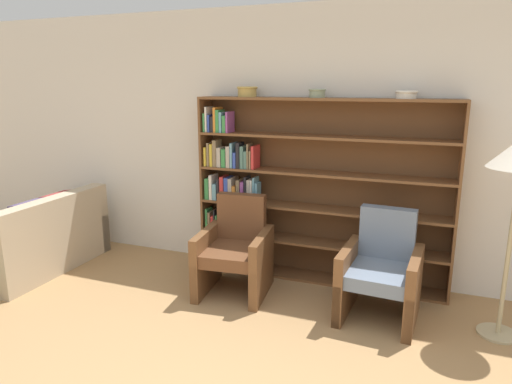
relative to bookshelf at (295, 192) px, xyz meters
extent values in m
cube|color=silver|center=(0.35, 0.17, 0.48)|extent=(12.00, 0.06, 2.75)
cube|color=brown|center=(-1.00, -0.02, 0.03)|extent=(0.02, 0.30, 1.85)
cube|color=brown|center=(1.53, -0.02, 0.03)|extent=(0.02, 0.30, 1.85)
cube|color=brown|center=(0.27, -0.02, 0.94)|extent=(2.50, 0.30, 0.02)
cube|color=brown|center=(0.27, -0.02, -0.89)|extent=(2.50, 0.30, 0.03)
cube|color=brown|center=(0.27, 0.13, 0.03)|extent=(2.50, 0.01, 1.85)
cube|color=#334CB2|center=(-0.95, -0.07, -0.74)|extent=(0.03, 0.16, 0.27)
cube|color=white|center=(-0.91, -0.07, -0.79)|extent=(0.02, 0.16, 0.16)
cube|color=#4C756B|center=(-0.88, -0.05, -0.77)|extent=(0.03, 0.19, 0.21)
cube|color=#388C47|center=(-0.84, -0.06, -0.78)|extent=(0.02, 0.18, 0.18)
cube|color=gold|center=(-0.80, -0.05, -0.74)|extent=(0.04, 0.20, 0.26)
cube|color=#994C99|center=(-0.75, -0.08, -0.78)|extent=(0.04, 0.13, 0.18)
cube|color=#388C47|center=(-0.71, -0.06, -0.77)|extent=(0.04, 0.16, 0.21)
cube|color=orange|center=(-0.67, -0.07, -0.78)|extent=(0.03, 0.15, 0.19)
cube|color=#334CB2|center=(-0.63, -0.08, -0.77)|extent=(0.04, 0.12, 0.21)
cube|color=#669EB2|center=(-0.59, -0.05, -0.77)|extent=(0.04, 0.20, 0.21)
cube|color=#388C47|center=(-0.54, -0.07, -0.75)|extent=(0.04, 0.16, 0.24)
cube|color=white|center=(-0.51, -0.06, -0.74)|extent=(0.03, 0.18, 0.28)
cube|color=#4C756B|center=(-0.48, -0.07, -0.77)|extent=(0.02, 0.14, 0.21)
cube|color=#7F6B4C|center=(-0.45, -0.06, -0.79)|extent=(0.02, 0.18, 0.17)
cube|color=#B2A899|center=(-0.42, -0.08, -0.77)|extent=(0.02, 0.13, 0.20)
cube|color=#7F6B4C|center=(-0.39, -0.07, -0.77)|extent=(0.04, 0.16, 0.20)
cube|color=brown|center=(0.27, -0.02, -0.50)|extent=(2.50, 0.30, 0.03)
cube|color=#388C47|center=(-0.95, -0.07, -0.36)|extent=(0.02, 0.15, 0.25)
cube|color=#7F6B4C|center=(-0.92, -0.06, -0.38)|extent=(0.03, 0.18, 0.22)
cube|color=red|center=(-0.89, -0.07, -0.40)|extent=(0.03, 0.15, 0.18)
cube|color=black|center=(-0.86, -0.07, -0.36)|extent=(0.02, 0.16, 0.25)
cube|color=#388C47|center=(-0.84, -0.08, -0.39)|extent=(0.02, 0.13, 0.19)
cube|color=orange|center=(-0.80, -0.08, -0.39)|extent=(0.04, 0.14, 0.20)
cube|color=#4C756B|center=(-0.76, -0.09, -0.39)|extent=(0.02, 0.12, 0.20)
cube|color=#7F6B4C|center=(-0.72, -0.08, -0.40)|extent=(0.04, 0.12, 0.18)
cube|color=#7F6B4C|center=(-0.68, -0.06, -0.39)|extent=(0.03, 0.18, 0.20)
cube|color=gold|center=(-0.64, -0.08, -0.37)|extent=(0.03, 0.13, 0.24)
cube|color=#7F6B4C|center=(-0.61, -0.07, -0.40)|extent=(0.03, 0.16, 0.18)
cube|color=red|center=(-0.58, -0.05, -0.37)|extent=(0.02, 0.19, 0.24)
cube|color=#7F6B4C|center=(-0.56, -0.06, -0.39)|extent=(0.02, 0.18, 0.20)
cube|color=#7F6B4C|center=(-0.53, -0.08, -0.36)|extent=(0.02, 0.13, 0.27)
cube|color=brown|center=(0.27, -0.02, -0.14)|extent=(2.50, 0.30, 0.02)
cube|color=#388C47|center=(-0.94, -0.05, -0.01)|extent=(0.04, 0.19, 0.23)
cube|color=white|center=(-0.90, -0.06, 0.01)|extent=(0.03, 0.17, 0.27)
cube|color=#669EB2|center=(-0.85, -0.06, -0.04)|extent=(0.04, 0.17, 0.17)
cube|color=black|center=(-0.81, -0.06, -0.01)|extent=(0.02, 0.17, 0.23)
cube|color=red|center=(-0.77, -0.07, 0.00)|extent=(0.04, 0.16, 0.26)
cube|color=#334CB2|center=(-0.71, -0.06, 0.00)|extent=(0.04, 0.18, 0.25)
cube|color=#B2A899|center=(-0.67, -0.05, -0.01)|extent=(0.04, 0.20, 0.24)
cube|color=orange|center=(-0.63, -0.06, -0.04)|extent=(0.04, 0.18, 0.17)
cube|color=#7F6B4C|center=(-0.58, -0.06, -0.01)|extent=(0.04, 0.17, 0.23)
cube|color=#994C99|center=(-0.53, -0.07, -0.02)|extent=(0.04, 0.15, 0.22)
cube|color=black|center=(-0.50, -0.07, 0.01)|extent=(0.02, 0.14, 0.27)
cube|color=#B2A899|center=(-0.46, -0.07, 0.00)|extent=(0.04, 0.16, 0.25)
cube|color=white|center=(-0.43, -0.07, 0.00)|extent=(0.02, 0.15, 0.25)
cube|color=#669EB2|center=(-0.40, -0.07, 0.01)|extent=(0.02, 0.15, 0.27)
cube|color=#669EB2|center=(-0.37, -0.08, -0.02)|extent=(0.03, 0.12, 0.22)
cube|color=brown|center=(0.27, -0.02, 0.22)|extent=(2.50, 0.30, 0.02)
cube|color=gold|center=(-0.95, -0.06, 0.33)|extent=(0.03, 0.18, 0.20)
cube|color=#7F6B4C|center=(-0.92, -0.08, 0.36)|extent=(0.03, 0.13, 0.25)
cube|color=gold|center=(-0.88, -0.06, 0.35)|extent=(0.03, 0.17, 0.24)
cube|color=#7F6B4C|center=(-0.84, -0.07, 0.37)|extent=(0.04, 0.15, 0.28)
cube|color=#B2A899|center=(-0.79, -0.07, 0.34)|extent=(0.04, 0.16, 0.20)
cube|color=#388C47|center=(-0.74, -0.07, 0.33)|extent=(0.04, 0.15, 0.19)
cube|color=#B2A899|center=(-0.69, -0.06, 0.35)|extent=(0.04, 0.18, 0.22)
cube|color=#669EB2|center=(-0.65, -0.06, 0.36)|extent=(0.02, 0.17, 0.26)
cube|color=#334CB2|center=(-0.61, -0.07, 0.32)|extent=(0.03, 0.15, 0.16)
cube|color=black|center=(-0.58, -0.07, 0.37)|extent=(0.03, 0.15, 0.26)
cube|color=#4C756B|center=(-0.53, -0.05, 0.35)|extent=(0.03, 0.19, 0.23)
cube|color=#4C756B|center=(-0.49, -0.08, 0.32)|extent=(0.03, 0.14, 0.18)
cube|color=#7F6B4C|center=(-0.47, -0.08, 0.36)|extent=(0.02, 0.14, 0.26)
cube|color=#7F6B4C|center=(-0.44, -0.08, 0.33)|extent=(0.02, 0.13, 0.19)
cube|color=red|center=(-0.41, -0.05, 0.35)|extent=(0.03, 0.20, 0.24)
cube|color=brown|center=(0.27, -0.02, 0.58)|extent=(2.50, 0.30, 0.02)
cube|color=#388C47|center=(-0.95, -0.08, 0.69)|extent=(0.02, 0.13, 0.19)
cube|color=white|center=(-0.93, -0.05, 0.72)|extent=(0.02, 0.19, 0.26)
cube|color=#334CB2|center=(-0.90, -0.06, 0.68)|extent=(0.02, 0.17, 0.18)
cube|color=black|center=(-0.86, -0.08, 0.67)|extent=(0.03, 0.13, 0.16)
cube|color=orange|center=(-0.83, -0.05, 0.72)|extent=(0.03, 0.19, 0.25)
cube|color=#388C47|center=(-0.80, -0.07, 0.71)|extent=(0.03, 0.16, 0.23)
cube|color=#669EB2|center=(-0.77, -0.05, 0.70)|extent=(0.03, 0.19, 0.21)
cube|color=#388C47|center=(-0.73, -0.05, 0.68)|extent=(0.04, 0.20, 0.17)
cube|color=#994C99|center=(-0.69, -0.05, 0.70)|extent=(0.02, 0.19, 0.21)
cylinder|color=tan|center=(-0.52, -0.02, 1.00)|extent=(0.19, 0.19, 0.10)
torus|color=tan|center=(-0.52, -0.02, 1.05)|extent=(0.21, 0.21, 0.02)
cylinder|color=gray|center=(0.21, -0.02, 0.99)|extent=(0.15, 0.15, 0.08)
torus|color=gray|center=(0.21, -0.02, 1.03)|extent=(0.17, 0.17, 0.02)
cylinder|color=silver|center=(1.02, -0.02, 0.99)|extent=(0.18, 0.18, 0.07)
torus|color=silver|center=(1.02, -0.02, 1.02)|extent=(0.20, 0.20, 0.02)
cube|color=tan|center=(-2.70, -0.83, -0.67)|extent=(0.82, 1.49, 0.45)
cube|color=tan|center=(-2.39, -0.83, -0.26)|extent=(0.19, 1.48, 0.37)
cube|color=tan|center=(-2.71, -0.15, -0.59)|extent=(0.81, 0.13, 0.61)
cube|color=#5B4C75|center=(-2.52, -1.03, -0.26)|extent=(0.17, 0.36, 0.37)
cube|color=#A83838|center=(-2.52, -0.63, -0.26)|extent=(0.17, 0.36, 0.37)
cube|color=brown|center=(-0.10, -0.90, -0.71)|extent=(0.08, 0.08, 0.37)
cube|color=brown|center=(-0.67, -0.96, -0.71)|extent=(0.08, 0.08, 0.37)
cube|color=brown|center=(-0.17, -0.29, -0.71)|extent=(0.08, 0.08, 0.37)
cube|color=brown|center=(-0.73, -0.35, -0.71)|extent=(0.08, 0.08, 0.37)
cube|color=brown|center=(-0.42, -0.62, -0.50)|extent=(0.55, 0.69, 0.12)
cube|color=brown|center=(-0.45, -0.35, -0.22)|extent=(0.49, 0.17, 0.49)
cube|color=brown|center=(-0.14, -0.59, -0.59)|extent=(0.15, 0.68, 0.61)
cube|color=brown|center=(-0.69, -0.66, -0.59)|extent=(0.15, 0.68, 0.61)
cube|color=brown|center=(1.21, -0.95, -0.71)|extent=(0.07, 0.07, 0.37)
cube|color=brown|center=(0.64, -0.91, -0.71)|extent=(0.07, 0.07, 0.37)
cube|color=brown|center=(1.25, -0.34, -0.71)|extent=(0.07, 0.07, 0.37)
cube|color=brown|center=(0.68, -0.30, -0.71)|extent=(0.07, 0.07, 0.37)
cube|color=slate|center=(0.95, -0.62, -0.50)|extent=(0.52, 0.67, 0.12)
cube|color=slate|center=(0.96, -0.35, -0.22)|extent=(0.49, 0.15, 0.49)
cube|color=brown|center=(1.23, -0.64, -0.59)|extent=(0.12, 0.68, 0.61)
cube|color=brown|center=(0.67, -0.61, -0.59)|extent=(0.12, 0.68, 0.61)
cylinder|color=tan|center=(1.90, -0.56, -0.89)|extent=(0.32, 0.32, 0.02)
cylinder|color=tan|center=(1.90, -0.56, -0.20)|extent=(0.04, 0.04, 1.36)
camera|label=1|loc=(1.26, -4.38, 1.09)|focal=32.00mm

